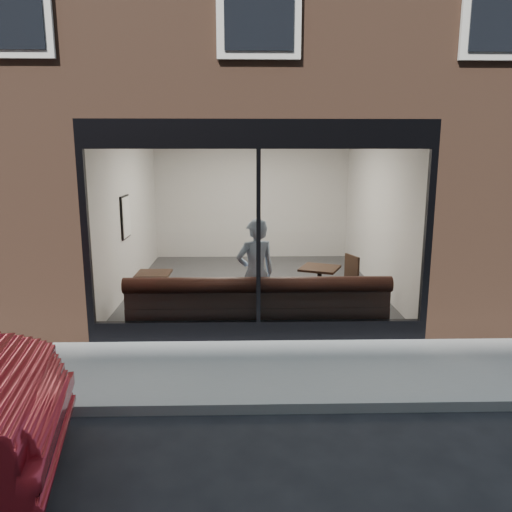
{
  "coord_description": "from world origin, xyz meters",
  "views": [
    {
      "loc": [
        -0.21,
        -4.98,
        2.77
      ],
      "look_at": [
        -0.03,
        2.4,
        1.21
      ],
      "focal_mm": 35.0,
      "sensor_mm": 36.0,
      "label": 1
    }
  ],
  "objects_px": {
    "cafe_chair_right": "(342,295)",
    "banquette": "(258,317)",
    "person": "(256,274)",
    "cafe_table_left": "(153,274)",
    "cafe_table_right": "(320,268)"
  },
  "relations": [
    {
      "from": "cafe_chair_right",
      "to": "banquette",
      "type": "bearing_deg",
      "value": 16.52
    },
    {
      "from": "banquette",
      "to": "cafe_chair_right",
      "type": "height_order",
      "value": "banquette"
    },
    {
      "from": "person",
      "to": "cafe_table_right",
      "type": "bearing_deg",
      "value": -162.53
    },
    {
      "from": "person",
      "to": "cafe_table_left",
      "type": "height_order",
      "value": "person"
    },
    {
      "from": "banquette",
      "to": "cafe_table_left",
      "type": "distance_m",
      "value": 1.98
    },
    {
      "from": "banquette",
      "to": "person",
      "type": "bearing_deg",
      "value": 97.26
    },
    {
      "from": "cafe_table_left",
      "to": "cafe_chair_right",
      "type": "relative_size",
      "value": 1.31
    },
    {
      "from": "cafe_table_left",
      "to": "person",
      "type": "bearing_deg",
      "value": -18.66
    },
    {
      "from": "cafe_table_left",
      "to": "banquette",
      "type": "bearing_deg",
      "value": -24.41
    },
    {
      "from": "banquette",
      "to": "person",
      "type": "relative_size",
      "value": 2.29
    },
    {
      "from": "banquette",
      "to": "person",
      "type": "xyz_separation_m",
      "value": [
        -0.03,
        0.21,
        0.65
      ]
    },
    {
      "from": "cafe_table_left",
      "to": "cafe_table_right",
      "type": "xyz_separation_m",
      "value": [
        2.87,
        0.33,
        0.0
      ]
    },
    {
      "from": "cafe_table_right",
      "to": "banquette",
      "type": "bearing_deg",
      "value": -135.36
    },
    {
      "from": "cafe_table_left",
      "to": "cafe_chair_right",
      "type": "bearing_deg",
      "value": 6.31
    },
    {
      "from": "person",
      "to": "cafe_table_left",
      "type": "bearing_deg",
      "value": -39.22
    }
  ]
}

